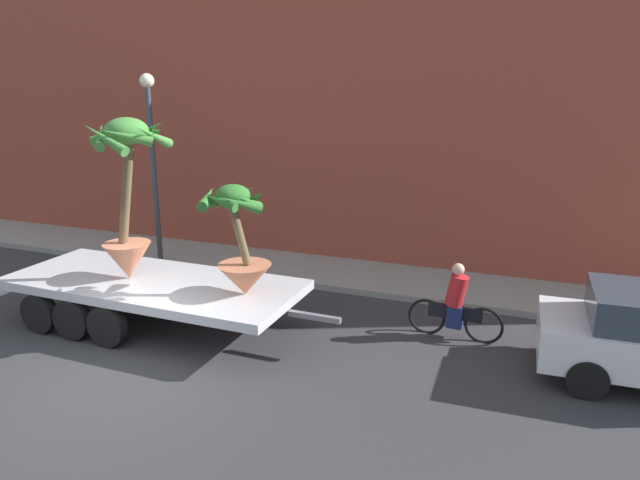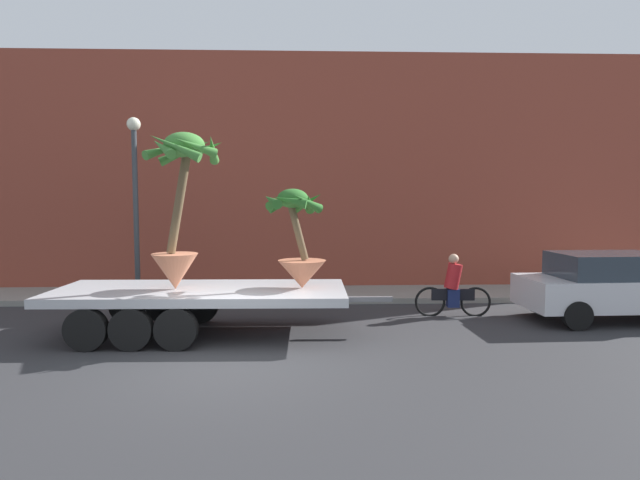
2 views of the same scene
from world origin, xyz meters
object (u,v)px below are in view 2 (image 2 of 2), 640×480
potted_palm_middle (298,245)px  cyclist (453,289)px  street_lamp (135,184)px  flatbed_trailer (189,298)px  parked_car (614,285)px  potted_palm_rear (180,210)px

potted_palm_middle → cyclist: 4.25m
potted_palm_middle → street_lamp: (-4.36, 3.42, 1.35)m
flatbed_trailer → street_lamp: street_lamp is taller
parked_car → potted_palm_rear: bearing=-173.9°
potted_palm_rear → potted_palm_middle: bearing=0.8°
parked_car → cyclist: bearing=170.0°
flatbed_trailer → potted_palm_rear: (-0.12, -0.08, 1.84)m
parked_car → street_lamp: bearing=168.3°
flatbed_trailer → street_lamp: 4.67m
cyclist → potted_palm_rear: bearing=-164.8°
cyclist → street_lamp: street_lamp is taller
potted_palm_rear → street_lamp: (-1.96, 3.46, 0.62)m
potted_palm_rear → cyclist: 6.64m
flatbed_trailer → parked_car: 9.63m
potted_palm_rear → potted_palm_middle: size_ratio=1.55×
potted_palm_rear → cyclist: size_ratio=1.73×
cyclist → street_lamp: size_ratio=0.38×
cyclist → potted_palm_middle: bearing=-156.3°
flatbed_trailer → cyclist: size_ratio=3.80×
street_lamp → cyclist: bearing=-12.5°
flatbed_trailer → cyclist: 6.21m
flatbed_trailer → potted_palm_middle: (2.28, -0.04, 1.11)m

